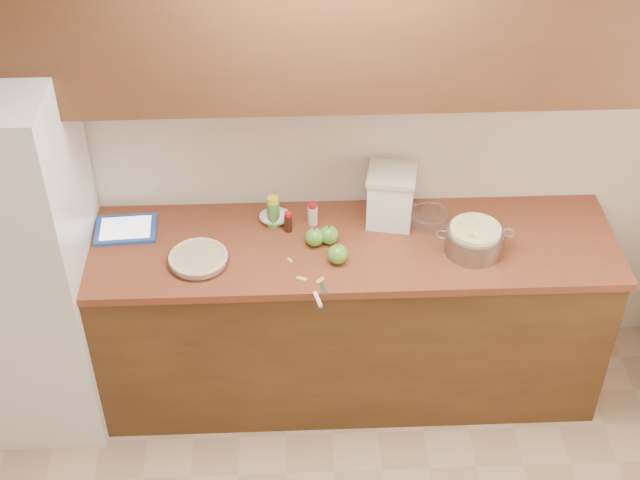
{
  "coord_description": "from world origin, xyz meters",
  "views": [
    {
      "loc": [
        -0.17,
        -1.67,
        3.48
      ],
      "look_at": [
        -0.04,
        1.43,
        0.98
      ],
      "focal_mm": 50.0,
      "sensor_mm": 36.0,
      "label": 1
    }
  ],
  "objects_px": {
    "colander": "(474,240)",
    "tablet": "(126,229)",
    "flour_canister": "(391,196)",
    "pie": "(198,259)"
  },
  "relations": [
    {
      "from": "flour_canister",
      "to": "tablet",
      "type": "distance_m",
      "value": 1.24
    },
    {
      "from": "tablet",
      "to": "colander",
      "type": "bearing_deg",
      "value": -10.92
    },
    {
      "from": "pie",
      "to": "flour_canister",
      "type": "distance_m",
      "value": 0.93
    },
    {
      "from": "colander",
      "to": "tablet",
      "type": "distance_m",
      "value": 1.6
    },
    {
      "from": "colander",
      "to": "tablet",
      "type": "height_order",
      "value": "colander"
    },
    {
      "from": "pie",
      "to": "flour_canister",
      "type": "height_order",
      "value": "flour_canister"
    },
    {
      "from": "flour_canister",
      "to": "colander",
      "type": "bearing_deg",
      "value": -34.66
    },
    {
      "from": "pie",
      "to": "colander",
      "type": "bearing_deg",
      "value": 1.57
    },
    {
      "from": "flour_canister",
      "to": "tablet",
      "type": "bearing_deg",
      "value": -178.39
    },
    {
      "from": "colander",
      "to": "flour_canister",
      "type": "height_order",
      "value": "flour_canister"
    }
  ]
}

